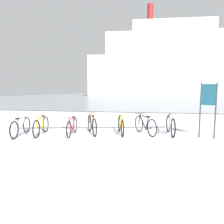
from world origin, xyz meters
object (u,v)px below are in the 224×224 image
(bicycle_3, at_px, (92,125))
(bicycle_4, at_px, (121,125))
(bicycle_5, at_px, (145,125))
(info_sign, at_px, (208,101))
(ferry_ship, at_px, (174,66))
(bicycle_2, at_px, (72,126))
(bicycle_1, at_px, (41,126))
(bicycle_6, at_px, (171,125))
(bicycle_0, at_px, (21,127))

(bicycle_3, xyz_separation_m, bicycle_4, (1.14, 0.14, -0.02))
(bicycle_5, distance_m, info_sign, 2.45)
(bicycle_4, distance_m, ferry_ship, 59.94)
(bicycle_2, xyz_separation_m, bicycle_5, (2.78, 0.65, 0.02))
(bicycle_2, distance_m, bicycle_4, 1.90)
(bicycle_1, height_order, bicycle_2, bicycle_1)
(bicycle_1, xyz_separation_m, info_sign, (6.20, 0.50, 1.01))
(bicycle_3, relative_size, bicycle_6, 0.91)
(bicycle_0, bearing_deg, ferry_ship, 76.95)
(bicycle_0, height_order, bicycle_2, bicycle_0)
(bicycle_5, height_order, info_sign, info_sign)
(bicycle_1, bearing_deg, bicycle_3, 14.38)
(bicycle_1, relative_size, ferry_ship, 0.03)
(bicycle_6, bearing_deg, ferry_ship, 82.11)
(ferry_ship, bearing_deg, bicycle_6, -97.89)
(bicycle_6, bearing_deg, bicycle_3, -172.79)
(bicycle_1, bearing_deg, bicycle_6, 9.99)
(bicycle_4, bearing_deg, bicycle_5, 10.83)
(bicycle_1, bearing_deg, bicycle_4, 11.60)
(bicycle_0, xyz_separation_m, bicycle_1, (0.70, 0.25, 0.01))
(bicycle_4, xyz_separation_m, info_sign, (3.16, -0.12, 1.01))
(bicycle_2, bearing_deg, bicycle_1, -172.59)
(bicycle_3, xyz_separation_m, info_sign, (4.30, 0.01, 0.99))
(bicycle_2, relative_size, bicycle_6, 0.97)
(bicycle_3, bearing_deg, bicycle_6, 7.21)
(bicycle_1, height_order, ferry_ship, ferry_ship)
(bicycle_1, height_order, bicycle_5, bicycle_5)
(bicycle_3, height_order, bicycle_6, bicycle_6)
(bicycle_5, height_order, ferry_ship, ferry_ship)
(bicycle_0, height_order, bicycle_3, bicycle_3)
(bicycle_1, relative_size, bicycle_5, 1.11)
(bicycle_4, bearing_deg, ferry_ship, 80.30)
(bicycle_2, relative_size, info_sign, 0.81)
(bicycle_6, relative_size, info_sign, 0.83)
(bicycle_0, relative_size, bicycle_1, 1.01)
(bicycle_2, bearing_deg, bicycle_4, 14.28)
(bicycle_1, relative_size, info_sign, 0.83)
(bicycle_1, relative_size, bicycle_2, 1.03)
(bicycle_2, distance_m, bicycle_5, 2.86)
(bicycle_2, bearing_deg, info_sign, 3.93)
(bicycle_2, relative_size, bicycle_4, 1.01)
(bicycle_3, bearing_deg, bicycle_5, 8.66)
(bicycle_1, relative_size, bicycle_3, 1.09)
(bicycle_3, height_order, bicycle_4, bicycle_3)
(bicycle_2, xyz_separation_m, info_sign, (5.00, 0.34, 1.02))
(bicycle_3, bearing_deg, bicycle_0, -164.25)
(info_sign, bearing_deg, bicycle_4, 177.74)
(bicycle_1, xyz_separation_m, bicycle_5, (3.98, 0.80, 0.01))
(bicycle_4, bearing_deg, bicycle_0, -166.90)
(bicycle_4, height_order, info_sign, info_sign)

